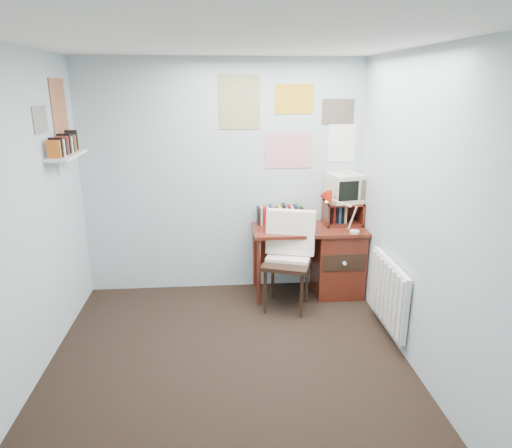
{
  "coord_description": "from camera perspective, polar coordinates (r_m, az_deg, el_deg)",
  "views": [
    {
      "loc": [
        -0.05,
        -3.1,
        2.23
      ],
      "look_at": [
        0.29,
        0.98,
        0.97
      ],
      "focal_mm": 32.0,
      "sensor_mm": 36.0,
      "label": 1
    }
  ],
  "objects": [
    {
      "name": "tv_riser",
      "position": [
        5.06,
        10.79,
        1.39
      ],
      "size": [
        0.4,
        0.3,
        0.25
      ],
      "primitive_type": "cube",
      "color": "#5B2014",
      "rests_on": "desk"
    },
    {
      "name": "book_row",
      "position": [
        5.0,
        3.59,
        1.3
      ],
      "size": [
        0.6,
        0.14,
        0.22
      ],
      "primitive_type": "cube",
      "color": "#5B2014",
      "rests_on": "desk"
    },
    {
      "name": "crt_tv",
      "position": [
        5.01,
        11.09,
        4.63
      ],
      "size": [
        0.4,
        0.38,
        0.33
      ],
      "primitive_type": "cube",
      "rotation": [
        0.0,
        0.0,
        0.21
      ],
      "color": "beige",
      "rests_on": "tv_riser"
    },
    {
      "name": "ground",
      "position": [
        3.82,
        -3.29,
        -18.67
      ],
      "size": [
        3.5,
        3.5,
        0.0
      ],
      "primitive_type": "plane",
      "color": "black",
      "rests_on": "ground"
    },
    {
      "name": "desk_lamp",
      "position": [
        4.75,
        12.34,
        0.99
      ],
      "size": [
        0.27,
        0.24,
        0.37
      ],
      "primitive_type": "cube",
      "rotation": [
        0.0,
        0.0,
        -0.06
      ],
      "color": "#B8170C",
      "rests_on": "desk"
    },
    {
      "name": "desk",
      "position": [
        5.08,
        9.52,
        -4.2
      ],
      "size": [
        1.2,
        0.55,
        0.76
      ],
      "color": "#5B2014",
      "rests_on": "ground"
    },
    {
      "name": "wall_shelf",
      "position": [
        4.45,
        -22.61,
        7.94
      ],
      "size": [
        0.2,
        0.62,
        0.24
      ],
      "primitive_type": "cube",
      "color": "white",
      "rests_on": "left_wall"
    },
    {
      "name": "right_wall",
      "position": [
        3.6,
        20.96,
        0.15
      ],
      "size": [
        0.02,
        3.5,
        2.5
      ],
      "primitive_type": "cube",
      "color": "#ABBBC4",
      "rests_on": "ground"
    },
    {
      "name": "left_wall",
      "position": [
        3.56,
        -28.6,
        -1.03
      ],
      "size": [
        0.02,
        3.5,
        2.5
      ],
      "primitive_type": "cube",
      "color": "#ABBBC4",
      "rests_on": "ground"
    },
    {
      "name": "ceiling",
      "position": [
        3.11,
        -4.13,
        22.06
      ],
      "size": [
        3.0,
        3.5,
        0.02
      ],
      "primitive_type": "cube",
      "color": "white",
      "rests_on": "back_wall"
    },
    {
      "name": "posters_back",
      "position": [
        4.91,
        4.13,
        12.64
      ],
      "size": [
        1.2,
        0.01,
        0.9
      ],
      "primitive_type": "cube",
      "color": "white",
      "rests_on": "back_wall"
    },
    {
      "name": "radiator",
      "position": [
        4.34,
        16.24,
        -8.25
      ],
      "size": [
        0.09,
        0.8,
        0.6
      ],
      "primitive_type": "cube",
      "color": "white",
      "rests_on": "right_wall"
    },
    {
      "name": "back_wall",
      "position": [
        4.94,
        -4.11,
        5.65
      ],
      "size": [
        3.0,
        0.02,
        2.5
      ],
      "primitive_type": "cube",
      "color": "#ABBBC4",
      "rests_on": "ground"
    },
    {
      "name": "desk_chair",
      "position": [
        4.64,
        3.89,
        -4.99
      ],
      "size": [
        0.63,
        0.61,
        0.97
      ],
      "primitive_type": "cube",
      "rotation": [
        0.0,
        0.0,
        -0.34
      ],
      "color": "black",
      "rests_on": "ground"
    },
    {
      "name": "posters_left",
      "position": [
        4.44,
        -24.36,
        12.69
      ],
      "size": [
        0.01,
        0.7,
        0.6
      ],
      "primitive_type": "cube",
      "color": "white",
      "rests_on": "left_wall"
    }
  ]
}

